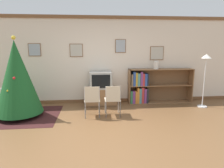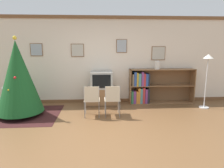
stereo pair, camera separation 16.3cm
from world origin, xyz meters
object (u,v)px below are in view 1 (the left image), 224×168
christmas_tree (17,78)px  standing_lamp (206,67)px  bookshelf (148,87)px  vase (156,65)px  television (101,80)px  tv_console (101,96)px  folding_chair_right (113,99)px  folding_chair_left (92,99)px

christmas_tree → standing_lamp: 5.16m
bookshelf → vase: vase is taller
christmas_tree → television: 2.29m
tv_console → standing_lamp: standing_lamp is taller
folding_chair_right → television: bearing=104.0°
television → folding_chair_right: 1.13m
christmas_tree → tv_console: 2.40m
christmas_tree → vase: christmas_tree is taller
christmas_tree → standing_lamp: bearing=3.6°
television → vase: size_ratio=2.60×
folding_chair_right → bookshelf: 1.71m
christmas_tree → folding_chair_right: size_ratio=2.49×
tv_console → bookshelf: 1.53m
standing_lamp → television: bearing=170.6°
christmas_tree → bookshelf: bearing=14.3°
standing_lamp → folding_chair_right: bearing=-168.6°
folding_chair_left → standing_lamp: standing_lamp is taller
tv_console → television: bearing=-90.0°
folding_chair_left → bookshelf: size_ratio=0.40×
christmas_tree → vase: (3.87, 0.92, 0.19)m
standing_lamp → folding_chair_left: bearing=-170.4°
television → folding_chair_left: bearing=-104.0°
television → tv_console: bearing=90.0°
vase → bookshelf: bearing=177.6°
tv_console → standing_lamp: size_ratio=0.60×
television → standing_lamp: bearing=-9.4°
christmas_tree → folding_chair_right: (2.39, -0.23, -0.55)m
television → folding_chair_left: (-0.26, -1.05, -0.31)m
bookshelf → television: bearing=-175.9°
tv_console → vase: (1.74, 0.10, 0.95)m
folding_chair_left → bookshelf: bearing=33.2°
christmas_tree → bookshelf: (3.64, 0.93, -0.51)m
television → bookshelf: 1.54m
television → bookshelf: (1.51, 0.11, -0.27)m
vase → standing_lamp: 1.41m
christmas_tree → television: bearing=21.1°
folding_chair_right → folding_chair_left: bearing=180.0°
television → vase: vase is taller
christmas_tree → television: christmas_tree is taller
bookshelf → vase: bearing=-2.4°
vase → christmas_tree: bearing=-166.6°
television → bookshelf: bearing=4.1°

